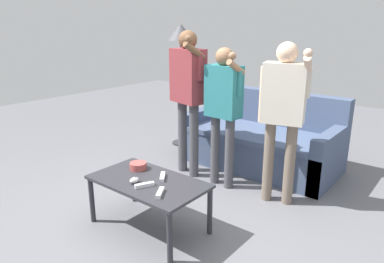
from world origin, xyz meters
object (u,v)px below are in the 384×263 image
floor_lamp (181,40)px  game_remote_wand_far (145,185)px  couch (262,141)px  player_center (223,102)px  player_right (283,106)px  game_remote_nunchuk (134,180)px  coffee_table (148,186)px  snack_bowl (138,166)px  player_left (188,87)px  game_remote_wand_spare (160,193)px  game_remote_wand_near (163,177)px

floor_lamp → game_remote_wand_far: floor_lamp is taller
couch → player_center: size_ratio=1.25×
player_center → player_right: player_right is taller
game_remote_nunchuk → game_remote_wand_far: (0.12, 0.00, -0.01)m
coffee_table → player_right: 1.43m
snack_bowl → player_right: size_ratio=0.10×
couch → floor_lamp: bearing=180.0°
couch → game_remote_wand_far: couch is taller
floor_lamp → player_left: 1.20m
coffee_table → game_remote_wand_spare: bearing=-25.9°
couch → game_remote_wand_spare: size_ratio=11.89×
coffee_table → game_remote_wand_spare: game_remote_wand_spare is taller
couch → floor_lamp: 1.77m
player_left → game_remote_wand_far: 1.47m
game_remote_wand_near → game_remote_wand_far: bearing=-90.6°
couch → player_right: 1.20m
snack_bowl → player_left: 1.18m
snack_bowl → game_remote_nunchuk: (0.19, -0.22, -0.01)m
snack_bowl → game_remote_nunchuk: snack_bowl is taller
game_remote_nunchuk → floor_lamp: 2.57m
game_remote_nunchuk → player_left: 1.43m
snack_bowl → game_remote_wand_spare: size_ratio=0.97×
player_left → floor_lamp: bearing=134.3°
couch → game_remote_wand_spare: 2.06m
player_center → game_remote_wand_spare: player_center is taller
game_remote_nunchuk → game_remote_wand_far: game_remote_nunchuk is taller
player_right → floor_lamp: bearing=157.6°
game_remote_nunchuk → player_right: (0.69, 1.24, 0.51)m
game_remote_nunchuk → player_center: size_ratio=0.06×
coffee_table → player_left: (-0.49, 1.13, 0.64)m
game_remote_wand_spare → player_left: bearing=121.0°
game_remote_wand_near → player_center: bearing=94.0°
couch → game_remote_wand_far: 2.03m
player_left → player_right: player_left is taller
player_center → floor_lamp: bearing=147.2°
game_remote_nunchuk → game_remote_wand_near: bearing=59.8°
couch → player_center: 1.03m
game_remote_wand_near → snack_bowl: bearing=177.4°
snack_bowl → floor_lamp: bearing=119.6°
game_remote_nunchuk → game_remote_wand_spare: bearing=-3.6°
player_left → player_right: bearing=0.1°
game_remote_nunchuk → game_remote_wand_far: size_ratio=0.56×
couch → game_remote_wand_far: (0.02, -2.02, 0.16)m
game_remote_nunchuk → game_remote_wand_far: 0.12m
player_right → game_remote_wand_near: 1.29m
coffee_table → game_remote_wand_far: (0.07, -0.11, 0.07)m
couch → player_right: (0.60, -0.79, 0.68)m
snack_bowl → game_remote_wand_spare: 0.56m
floor_lamp → game_remote_wand_spare: 2.75m
couch → snack_bowl: (-0.29, -1.80, 0.17)m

